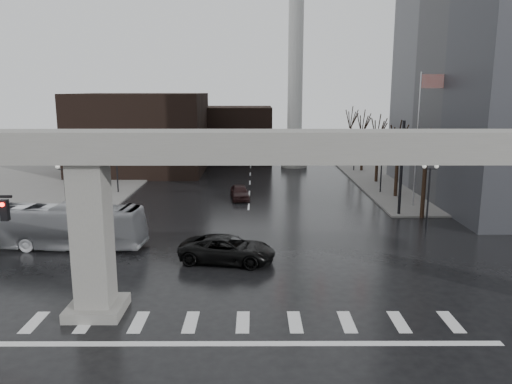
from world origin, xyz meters
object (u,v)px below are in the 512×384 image
pickup_truck (227,249)px  city_bus (64,226)px  signal_mast_arm (357,147)px  far_car (240,192)px

pickup_truck → city_bus: (-11.13, 2.87, 0.69)m
signal_mast_arm → city_bus: bearing=-157.6°
pickup_truck → city_bus: 11.52m
city_bus → far_car: size_ratio=2.58×
far_car → city_bus: bearing=-133.5°
pickup_truck → far_car: 17.95m
signal_mast_arm → city_bus: (-21.26, -8.76, -4.32)m
signal_mast_arm → pickup_truck: (-10.13, -11.63, -5.01)m
city_bus → far_car: 18.90m
pickup_truck → far_car: bearing=9.1°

